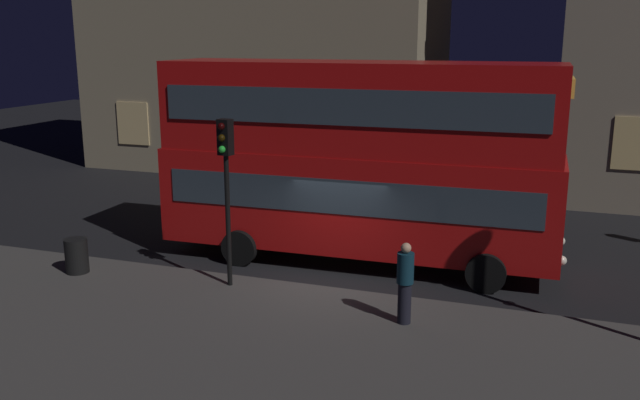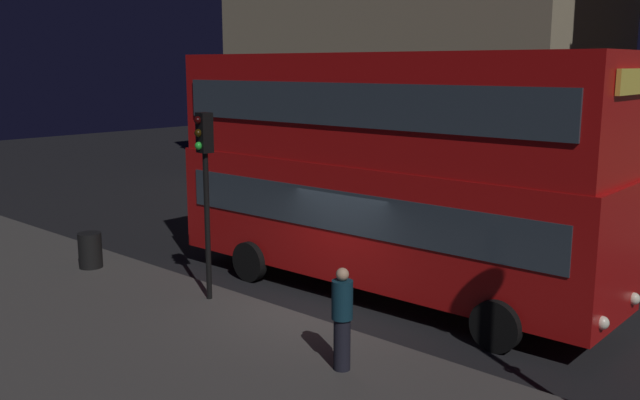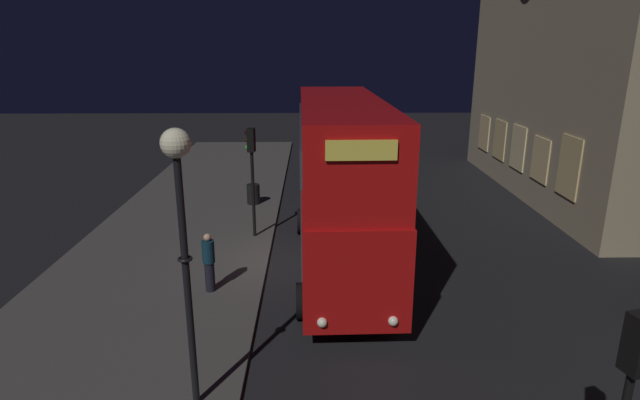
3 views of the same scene
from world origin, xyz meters
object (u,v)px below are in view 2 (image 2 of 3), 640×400
(double_decker_bus, at_px, (381,164))
(pedestrian, at_px, (342,318))
(traffic_light_near_kerb, at_px, (205,167))
(litter_bin, at_px, (90,250))

(double_decker_bus, distance_m, pedestrian, 4.95)
(traffic_light_near_kerb, bearing_deg, double_decker_bus, 61.41)
(double_decker_bus, xyz_separation_m, pedestrian, (2.23, -3.96, -1.98))
(pedestrian, bearing_deg, litter_bin, -84.11)
(traffic_light_near_kerb, height_order, pedestrian, traffic_light_near_kerb)
(pedestrian, bearing_deg, double_decker_bus, -142.48)
(traffic_light_near_kerb, xyz_separation_m, litter_bin, (-4.16, -0.47, -2.50))
(double_decker_bus, height_order, traffic_light_near_kerb, double_decker_bus)
(double_decker_bus, relative_size, litter_bin, 12.04)
(litter_bin, bearing_deg, pedestrian, -2.17)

